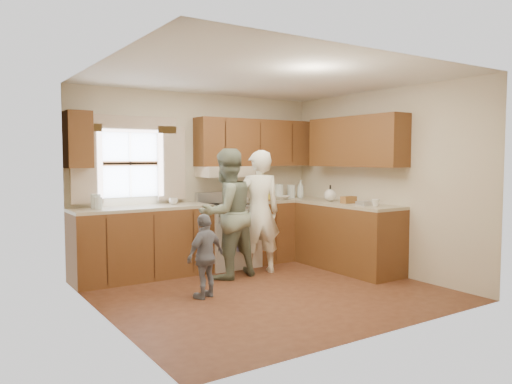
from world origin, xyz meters
TOP-DOWN VIEW (x-y plane):
  - room at (0.00, 0.00)m, footprint 3.80×3.80m
  - kitchen_fixtures at (0.61, 1.08)m, footprint 3.80×2.25m
  - stove at (0.30, 1.44)m, footprint 0.76×0.67m
  - woman_left at (0.44, 0.85)m, footprint 0.69×0.55m
  - woman_right at (-0.07, 0.85)m, footprint 0.91×0.76m
  - child at (-0.74, 0.16)m, footprint 0.60×0.42m

SIDE VIEW (x-z plane):
  - stove at x=0.30m, z-range -0.07..1.00m
  - child at x=-0.74m, z-range 0.00..0.95m
  - kitchen_fixtures at x=0.61m, z-range -0.24..1.91m
  - woman_left at x=0.44m, z-range 0.00..1.68m
  - woman_right at x=-0.07m, z-range 0.00..1.70m
  - room at x=0.00m, z-range -0.65..3.15m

